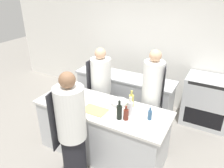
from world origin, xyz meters
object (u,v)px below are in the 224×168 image
bowl_mixing_large (77,95)px  stockpot (99,66)px  chef_at_pass_far (101,89)px  chef_at_stove (152,99)px  oven_range (207,101)px  bowl_prep_small (53,98)px  bottle_vinegar (62,96)px  bottle_wine (119,112)px  cup (79,106)px  bottle_sauce (150,115)px  chef_at_prep_near (72,132)px  bottle_olive_oil (126,114)px  bottle_water (131,100)px  bottle_cooking_oil (130,108)px  bowl_ceramic_blue (119,103)px

bowl_mixing_large → stockpot: size_ratio=0.74×
chef_at_pass_far → chef_at_stove: bearing=-90.3°
oven_range → stockpot: bearing=-167.6°
stockpot → bowl_prep_small: bearing=-90.1°
bottle_vinegar → bowl_prep_small: bottle_vinegar is taller
bottle_wine → cup: (-0.68, -0.06, -0.07)m
bottle_vinegar → bottle_sauce: bottle_vinegar is taller
chef_at_prep_near → chef_at_pass_far: chef_at_prep_near is taller
chef_at_pass_far → bottle_sauce: (1.22, -0.66, 0.18)m
bottle_wine → bottle_vinegar: bearing=179.2°
chef_at_prep_near → bottle_olive_oil: size_ratio=7.97×
bottle_olive_oil → bottle_water: bearing=102.3°
bottle_wine → cup: size_ratio=3.35×
chef_at_pass_far → cup: (0.15, -0.91, 0.15)m
bottle_vinegar → stockpot: size_ratio=0.97×
bowl_mixing_large → chef_at_pass_far: bearing=80.7°
chef_at_pass_far → bottle_wine: chef_at_pass_far is taller
bowl_prep_small → stockpot: stockpot is taller
bottle_water → bowl_mixing_large: size_ratio=1.68×
bottle_cooking_oil → bottle_vinegar: bearing=-172.5°
cup → bowl_mixing_large: bearing=130.6°
chef_at_stove → chef_at_pass_far: size_ratio=1.08×
chef_at_stove → stockpot: size_ratio=7.84×
chef_at_prep_near → bottle_olive_oil: 0.79m
chef_at_pass_far → stockpot: size_ratio=7.27×
chef_at_stove → bottle_cooking_oil: chef_at_stove is taller
oven_range → chef_at_pass_far: (-1.85, -1.07, 0.30)m
chef_at_prep_near → stockpot: chef_at_prep_near is taller
chef_at_pass_far → bottle_water: chef_at_pass_far is taller
bottle_olive_oil → stockpot: stockpot is taller
chef_at_prep_near → bowl_mixing_large: bearing=20.6°
bottle_vinegar → cup: bearing=-10.3°
oven_range → bottle_vinegar: bearing=-137.5°
chef_at_stove → bottle_water: chef_at_stove is taller
bottle_olive_oil → bottle_sauce: 0.34m
bowl_mixing_large → bottle_wine: bearing=-14.4°
oven_range → bottle_cooking_oil: (-0.93, -1.76, 0.53)m
bottle_wine → bottle_water: 0.39m
oven_range → bottle_olive_oil: bearing=-116.1°
cup → stockpot: bearing=110.0°
bottle_vinegar → bottle_cooking_oil: size_ratio=0.73×
bottle_wine → bowl_prep_small: 1.23m
bottle_wine → oven_range: bearing=62.0°
bottle_wine → bowl_prep_small: (-1.22, -0.04, -0.08)m
bottle_olive_oil → bottle_wine: bearing=-162.2°
bowl_prep_small → bottle_cooking_oil: bearing=9.1°
bottle_wine → bottle_cooking_oil: bearing=60.6°
bowl_mixing_large → bowl_prep_small: bearing=-135.8°
bottle_olive_oil → bottle_wine: size_ratio=0.75×
chef_at_pass_far → bowl_ceramic_blue: 0.82m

